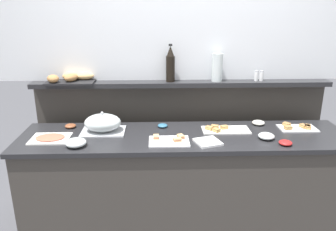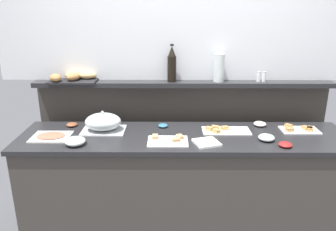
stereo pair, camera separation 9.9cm
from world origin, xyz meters
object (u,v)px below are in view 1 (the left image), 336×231
Objects in this scene: pepper_shaker at (261,76)px; wine_bottle_dark at (170,65)px; condiment_bowl_dark at (258,123)px; water_carafe at (217,67)px; cold_cuts_platter at (50,138)px; salt_shaker at (256,76)px; condiment_bowl_red at (285,143)px; napkin_stack at (208,142)px; glass_bowl_large at (76,143)px; condiment_bowl_teal at (70,126)px; bread_basket at (71,78)px; condiment_bowl_cream at (163,126)px; sandwich_platter_side at (223,129)px; sandwich_platter_front at (170,141)px; glass_bowl_medium at (266,136)px; sandwich_platter_rear at (298,128)px; serving_cloche at (103,123)px.

wine_bottle_dark is at bearing -179.79° from pepper_shaker.
water_carafe reaches higher than condiment_bowl_dark.
salt_shaker is (1.66, 0.46, 0.37)m from cold_cuts_platter.
napkin_stack is (-0.55, 0.05, -0.01)m from condiment_bowl_red.
glass_bowl_large is 1.66× the size of condiment_bowl_teal.
bread_basket reaches higher than condiment_bowl_red.
glass_bowl_large is at bearing -149.38° from condiment_bowl_cream.
water_carafe is at bearing 123.22° from condiment_bowl_red.
condiment_bowl_cream is at bearing -164.22° from salt_shaker.
glass_bowl_large reaches higher than condiment_bowl_dark.
water_carafe reaches higher than condiment_bowl_teal.
condiment_bowl_dark is (1.43, 0.40, -0.01)m from glass_bowl_large.
sandwich_platter_side is 4.32× the size of salt_shaker.
bread_basket is (-0.15, 0.59, 0.34)m from glass_bowl_large.
glass_bowl_large is 0.87× the size of napkin_stack.
pepper_shaker reaches higher than sandwich_platter_side.
sandwich_platter_front is 3.30× the size of condiment_bowl_teal.
sandwich_platter_front is 3.65× the size of condiment_bowl_cream.
condiment_bowl_red is at bearing -47.21° from glass_bowl_medium.
condiment_bowl_red reaches higher than cold_cuts_platter.
bread_basket reaches higher than sandwich_platter_rear.
glass_bowl_large is (-1.11, -0.27, 0.02)m from sandwich_platter_side.
sandwich_platter_rear is 1.85m from condiment_bowl_teal.
wine_bottle_dark reaches higher than condiment_bowl_dark.
serving_cloche is 0.75m from wine_bottle_dark.
cold_cuts_platter is at bearing -99.36° from bread_basket.
condiment_bowl_red is (0.39, -0.30, 0.01)m from sandwich_platter_side.
pepper_shaker reaches higher than bread_basket.
sandwich_platter_front is at bearing -145.08° from salt_shaker.
bread_basket reaches higher than sandwich_platter_front.
glass_bowl_medium is 1.39× the size of pepper_shaker.
glass_bowl_medium is 0.38× the size of wine_bottle_dark.
condiment_bowl_red is 1.09× the size of salt_shaker.
bread_basket is (0.07, 0.45, 0.36)m from cold_cuts_platter.
condiment_bowl_cream is 0.93× the size of salt_shaker.
condiment_bowl_cream is 0.85× the size of condiment_bowl_red.
sandwich_platter_rear is 1.74× the size of napkin_stack.
glass_bowl_medium is 1.35× the size of condiment_bowl_teal.
serving_cloche reaches higher than sandwich_platter_side.
bread_basket is (-0.30, 0.32, 0.29)m from serving_cloche.
glass_bowl_large is 1.43× the size of condiment_bowl_dark.
condiment_bowl_cream is (0.47, 0.10, -0.06)m from serving_cloche.
pepper_shaker is at bearing 0.00° from water_carafe.
sandwich_platter_rear is at bearing 55.11° from condiment_bowl_red.
sandwich_platter_side is 3.12× the size of glass_bowl_medium.
sandwich_platter_front is 0.93× the size of wine_bottle_dark.
water_carafe is at bearing -180.00° from pepper_shaker.
sandwich_platter_front is 0.67m from glass_bowl_large.
salt_shaker reaches higher than glass_bowl_large.
sandwich_platter_side is at bearing -11.06° from condiment_bowl_cream.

